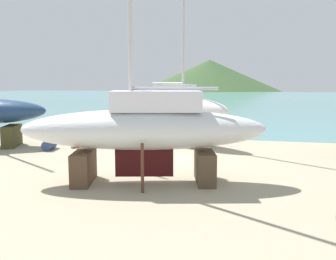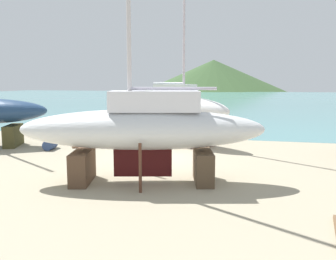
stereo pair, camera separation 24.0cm
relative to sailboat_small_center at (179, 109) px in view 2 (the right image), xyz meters
name	(u,v)px [view 2 (the right image)]	position (x,y,z in m)	size (l,w,h in m)	color
ground_plane	(136,174)	(-0.25, -8.14, -2.28)	(43.28, 43.28, 0.00)	tan
sea_water	(232,99)	(-0.25, 57.02, -2.28)	(173.11, 109.25, 0.01)	teal
headland_hill	(213,90)	(-12.79, 132.56, -2.28)	(114.51, 114.51, 25.15)	#37542D
sailboat_small_center	(179,109)	(0.00, 0.00, 0.00)	(7.68, 5.52, 13.74)	brown
sailboat_far_slipway	(143,128)	(0.50, -9.33, -0.07)	(10.15, 4.80, 15.16)	brown
worker	(100,132)	(-4.77, -1.75, -1.43)	(0.36, 0.49, 1.64)	#2C4894
barrel_blue_faded	(50,145)	(-7.05, -3.89, -1.98)	(0.59, 0.59, 0.94)	navy
timber_short_skew	(86,146)	(-5.40, -2.48, -2.21)	(1.87, 0.17, 0.13)	brown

